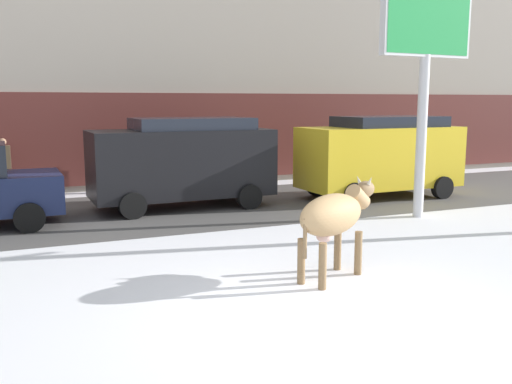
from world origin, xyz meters
TOP-DOWN VIEW (x-y plane):
  - ground_plane at (0.00, 0.00)m, footprint 120.00×120.00m
  - road_strip at (0.00, 8.00)m, footprint 60.00×5.60m
  - cow_tan at (0.89, 1.49)m, footprint 1.89×1.19m
  - billboard at (5.21, 4.82)m, footprint 2.53×0.37m
  - car_black_van at (0.33, 8.18)m, footprint 4.65×2.22m
  - car_yellow_van at (5.98, 7.51)m, footprint 4.65×2.22m
  - pedestrian_near_billboard at (2.86, 11.18)m, footprint 0.36×0.24m
  - pedestrian_by_cars at (-3.96, 11.18)m, footprint 0.36×0.24m
  - pedestrian_far_left at (-0.24, 11.18)m, footprint 0.36×0.24m

SIDE VIEW (x-z plane):
  - ground_plane at x=0.00m, z-range 0.00..0.00m
  - road_strip at x=0.00m, z-range 0.00..0.01m
  - pedestrian_near_billboard at x=2.86m, z-range 0.01..1.74m
  - pedestrian_by_cars at x=-3.96m, z-range 0.01..1.74m
  - pedestrian_far_left at x=-0.24m, z-range 0.01..1.74m
  - cow_tan at x=0.89m, z-range 0.22..1.76m
  - car_black_van at x=0.33m, z-range 0.08..2.40m
  - car_yellow_van at x=5.98m, z-range 0.08..2.40m
  - billboard at x=5.21m, z-range 1.53..7.09m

